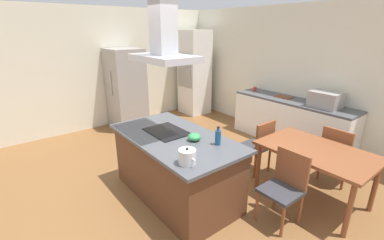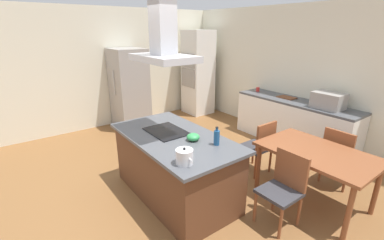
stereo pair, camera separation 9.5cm
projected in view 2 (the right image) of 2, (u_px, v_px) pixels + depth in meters
ground at (247, 164)px, 4.63m from camera, size 16.00×16.00×0.00m
wall_back at (313, 76)px, 5.17m from camera, size 7.20×0.10×2.70m
wall_left at (131, 66)px, 6.52m from camera, size 0.10×8.80×2.70m
kitchen_island at (175, 166)px, 3.64m from camera, size 1.91×1.02×0.90m
cooktop at (166, 131)px, 3.64m from camera, size 0.60×0.44×0.01m
tea_kettle at (185, 157)px, 2.76m from camera, size 0.24×0.19×0.19m
olive_oil_bottle at (217, 137)px, 3.20m from camera, size 0.07×0.07×0.23m
mixing_bowl at (193, 137)px, 3.34m from camera, size 0.17×0.17×0.09m
back_counter at (293, 122)px, 5.32m from camera, size 2.43×0.62×0.90m
countertop_microwave at (329, 100)px, 4.65m from camera, size 0.50×0.38×0.28m
coffee_mug_red at (258, 89)px, 5.92m from camera, size 0.08×0.08×0.09m
cutting_board at (287, 97)px, 5.38m from camera, size 0.34×0.24×0.02m
wall_oven_stack at (198, 73)px, 7.11m from camera, size 0.70×0.66×2.20m
refrigerator at (129, 89)px, 6.14m from camera, size 0.80×0.73×1.82m
dining_table at (317, 157)px, 3.43m from camera, size 1.40×0.90×0.75m
chair_at_left_end at (260, 144)px, 4.18m from camera, size 0.42×0.42×0.89m
chair_facing_island at (284, 184)px, 3.11m from camera, size 0.42×0.42×0.89m
chair_facing_back_wall at (339, 154)px, 3.86m from camera, size 0.42×0.42×0.89m
range_hood at (163, 40)px, 3.24m from camera, size 0.90×0.55×0.78m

